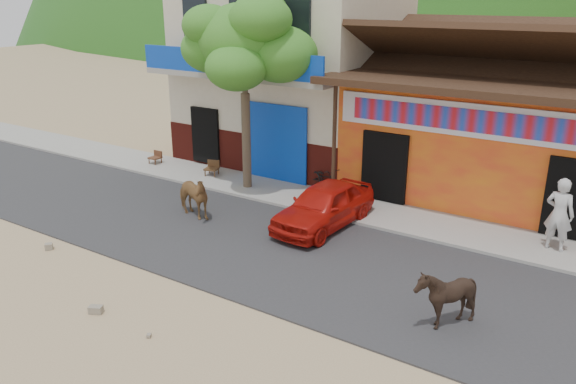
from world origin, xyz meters
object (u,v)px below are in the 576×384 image
at_px(cow_tan, 191,196).
at_px(cow_dark, 445,297).
at_px(pedestrian, 559,214).
at_px(tree, 245,93).
at_px(red_car, 324,205).
at_px(cafe_chair_right, 155,152).
at_px(cafe_chair_left, 211,162).
at_px(scooter, 325,179).

xyz_separation_m(cow_tan, cow_dark, (7.73, -1.56, -0.02)).
relative_size(cow_dark, pedestrian, 0.67).
height_order(tree, red_car, tree).
height_order(cow_tan, cafe_chair_right, cow_tan).
xyz_separation_m(red_car, cafe_chair_left, (-5.33, 1.65, -0.06)).
bearing_deg(cafe_chair_right, cafe_chair_left, 1.18).
height_order(tree, cow_dark, tree).
xyz_separation_m(scooter, pedestrian, (6.75, -0.63, 0.50)).
xyz_separation_m(cow_tan, scooter, (2.20, 3.69, -0.14)).
relative_size(cow_tan, cow_dark, 1.22).
distance_m(tree, cow_dark, 9.34).
height_order(cow_dark, cafe_chair_left, cow_dark).
distance_m(tree, scooter, 3.61).
relative_size(cow_tan, scooter, 0.96).
distance_m(pedestrian, cafe_chair_left, 10.84).
bearing_deg(cow_dark, scooter, -146.04).
relative_size(cow_dark, cafe_chair_left, 1.31).
distance_m(cow_tan, scooter, 4.30).
height_order(scooter, cafe_chair_left, cafe_chair_left).
xyz_separation_m(cow_tan, red_car, (3.45, 1.42, -0.02)).
xyz_separation_m(pedestrian, cafe_chair_left, (-10.83, 0.01, -0.45)).
xyz_separation_m(cow_dark, pedestrian, (1.22, 4.62, 0.38)).
xyz_separation_m(scooter, cafe_chair_left, (-4.08, -0.62, 0.06)).
xyz_separation_m(tree, cafe_chair_left, (-1.73, 0.28, -2.54)).
bearing_deg(red_car, cafe_chair_right, 172.50).
bearing_deg(pedestrian, cow_dark, 84.49).
bearing_deg(cow_tan, cow_dark, -88.97).
distance_m(cow_dark, cafe_chair_left, 10.67).
bearing_deg(cafe_chair_left, cow_tan, -75.21).
relative_size(scooter, cafe_chair_left, 1.66).
xyz_separation_m(tree, red_car, (3.60, -1.38, -2.48)).
height_order(tree, cafe_chair_right, tree).
relative_size(pedestrian, cafe_chair_left, 1.97).
relative_size(tree, cow_dark, 4.95).
distance_m(scooter, pedestrian, 6.80).
bearing_deg(pedestrian, scooter, 3.94).
bearing_deg(cow_tan, pedestrian, -58.67).
bearing_deg(cow_tan, tree, 15.50).
distance_m(cow_tan, cafe_chair_right, 5.48).
height_order(tree, cafe_chair_left, tree).
distance_m(pedestrian, cafe_chair_right, 13.51).
distance_m(cow_tan, cafe_chair_left, 3.60).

